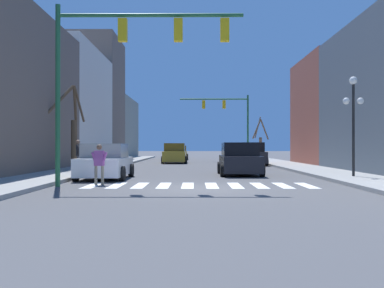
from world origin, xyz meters
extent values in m
plane|color=#4C4C4F|center=(0.00, 0.00, 0.00)|extent=(240.00, 240.00, 0.00)
cube|color=gray|center=(-6.92, 0.00, 0.07)|extent=(2.87, 90.00, 0.15)
cube|color=beige|center=(-11.35, 22.44, 4.85)|extent=(6.00, 12.78, 9.69)
cube|color=#66564C|center=(-11.35, 32.96, 6.58)|extent=(6.00, 8.26, 13.17)
cube|color=gray|center=(-11.35, 43.38, 3.85)|extent=(6.00, 12.58, 7.70)
cube|color=#934C3D|center=(11.35, 19.70, 4.21)|extent=(6.00, 9.22, 8.41)
cube|color=white|center=(-4.05, 1.31, 0.00)|extent=(0.45, 2.60, 0.01)
cube|color=white|center=(-3.15, 1.31, 0.00)|extent=(0.45, 2.60, 0.01)
cube|color=white|center=(-2.25, 1.31, 0.00)|extent=(0.45, 2.60, 0.01)
cube|color=white|center=(-1.35, 1.31, 0.00)|extent=(0.45, 2.60, 0.01)
cube|color=white|center=(-0.45, 1.31, 0.00)|extent=(0.45, 2.60, 0.01)
cube|color=white|center=(0.45, 1.31, 0.00)|extent=(0.45, 2.60, 0.01)
cube|color=white|center=(1.35, 1.31, 0.00)|extent=(0.45, 2.60, 0.01)
cube|color=white|center=(2.25, 1.31, 0.00)|extent=(0.45, 2.60, 0.01)
cube|color=white|center=(3.15, 1.31, 0.00)|extent=(0.45, 2.60, 0.01)
cube|color=white|center=(4.05, 1.31, 0.00)|extent=(0.45, 2.60, 0.01)
cylinder|color=#236038|center=(-5.24, 0.79, 3.36)|extent=(0.18, 0.18, 6.72)
cylinder|color=#236038|center=(-1.82, 0.79, 6.32)|extent=(6.84, 0.14, 0.14)
cube|color=yellow|center=(-2.84, 0.79, 5.77)|extent=(0.32, 0.28, 0.84)
cube|color=yellow|center=(-0.79, 0.79, 5.77)|extent=(0.32, 0.28, 0.84)
cube|color=yellow|center=(0.92, 0.79, 5.77)|extent=(0.32, 0.28, 0.84)
cylinder|color=#236038|center=(5.24, 29.77, 3.34)|extent=(0.18, 0.18, 6.67)
cylinder|color=#236038|center=(1.79, 29.77, 6.27)|extent=(6.90, 0.14, 0.14)
cube|color=yellow|center=(2.82, 29.77, 5.72)|extent=(0.32, 0.28, 0.84)
cube|color=yellow|center=(0.75, 29.77, 5.72)|extent=(0.32, 0.28, 0.84)
cylinder|color=black|center=(6.94, 4.44, 2.21)|extent=(0.12, 0.12, 4.11)
sphere|color=white|center=(6.94, 4.44, 4.44)|extent=(0.36, 0.36, 0.36)
sphere|color=white|center=(6.62, 4.44, 3.52)|extent=(0.31, 0.31, 0.31)
sphere|color=white|center=(7.26, 4.44, 3.52)|extent=(0.31, 0.31, 0.31)
cube|color=#A38423|center=(-1.93, 23.87, 0.61)|extent=(1.91, 4.81, 0.87)
cube|color=#594813|center=(-1.93, 23.87, 1.40)|extent=(1.75, 2.50, 0.71)
cylinder|color=black|center=(-0.95, 22.38, 0.32)|extent=(0.22, 0.64, 0.64)
cylinder|color=black|center=(-2.90, 22.38, 0.32)|extent=(0.22, 0.64, 0.64)
cylinder|color=black|center=(-0.95, 25.36, 0.32)|extent=(0.22, 0.64, 0.64)
cylinder|color=black|center=(-2.90, 25.36, 0.32)|extent=(0.22, 0.64, 0.64)
cube|color=silver|center=(4.29, 30.21, 0.57)|extent=(1.90, 4.21, 0.79)
cube|color=slate|center=(4.29, 30.21, 1.29)|extent=(1.75, 2.19, 0.65)
cylinder|color=black|center=(3.32, 31.52, 0.32)|extent=(0.22, 0.64, 0.64)
cylinder|color=black|center=(5.26, 31.52, 0.32)|extent=(0.22, 0.64, 0.64)
cylinder|color=black|center=(3.32, 28.91, 0.32)|extent=(0.22, 0.64, 0.64)
cylinder|color=black|center=(5.26, 28.91, 0.32)|extent=(0.22, 0.64, 0.64)
cube|color=white|center=(-4.26, 4.72, 0.57)|extent=(1.94, 4.32, 0.79)
cube|color=gray|center=(-4.26, 4.72, 1.28)|extent=(1.79, 2.25, 0.64)
cylinder|color=black|center=(-5.26, 6.06, 0.32)|extent=(0.22, 0.64, 0.64)
cylinder|color=black|center=(-3.27, 6.06, 0.32)|extent=(0.22, 0.64, 0.64)
cylinder|color=black|center=(-5.26, 3.38, 0.32)|extent=(0.22, 0.64, 0.64)
cylinder|color=black|center=(-3.27, 3.38, 0.32)|extent=(0.22, 0.64, 0.64)
cube|color=#A38423|center=(-1.95, 34.00, 0.56)|extent=(1.84, 4.46, 0.76)
cube|color=#594813|center=(-1.95, 34.00, 1.25)|extent=(1.70, 2.32, 0.62)
cylinder|color=black|center=(-1.00, 32.61, 0.32)|extent=(0.22, 0.64, 0.64)
cylinder|color=black|center=(-2.89, 32.61, 0.32)|extent=(0.22, 0.64, 0.64)
cylinder|color=black|center=(-1.00, 35.38, 0.32)|extent=(0.22, 0.64, 0.64)
cylinder|color=black|center=(-2.89, 35.38, 0.32)|extent=(0.22, 0.64, 0.64)
cube|color=black|center=(4.31, 19.54, 0.62)|extent=(1.85, 4.48, 0.88)
cube|color=black|center=(4.31, 19.54, 1.42)|extent=(1.71, 2.33, 0.72)
cylinder|color=black|center=(3.36, 20.93, 0.32)|extent=(0.22, 0.64, 0.64)
cylinder|color=black|center=(5.25, 20.93, 0.32)|extent=(0.22, 0.64, 0.64)
cylinder|color=black|center=(3.36, 18.16, 0.32)|extent=(0.22, 0.64, 0.64)
cylinder|color=black|center=(5.25, 18.16, 0.32)|extent=(0.22, 0.64, 0.64)
cube|color=black|center=(2.14, 7.45, 0.59)|extent=(1.89, 4.21, 0.83)
cube|color=black|center=(2.14, 7.45, 1.34)|extent=(1.74, 2.19, 0.68)
cylinder|color=black|center=(1.18, 8.75, 0.32)|extent=(0.22, 0.64, 0.64)
cylinder|color=black|center=(3.11, 8.75, 0.32)|extent=(0.22, 0.64, 0.64)
cylinder|color=black|center=(1.18, 6.14, 0.32)|extent=(0.22, 0.64, 0.64)
cylinder|color=black|center=(3.11, 6.14, 0.32)|extent=(0.22, 0.64, 0.64)
cylinder|color=#7A705B|center=(-3.99, 1.54, 0.37)|extent=(0.11, 0.11, 0.74)
cylinder|color=#7A705B|center=(-3.73, 1.48, 0.37)|extent=(0.11, 0.11, 0.74)
cube|color=#9E4C93|center=(-3.86, 1.51, 1.03)|extent=(0.40, 0.27, 0.58)
sphere|color=brown|center=(-3.86, 1.51, 1.46)|extent=(0.21, 0.21, 0.21)
cylinder|color=#9E4C93|center=(-4.06, 1.55, 0.99)|extent=(0.26, 0.13, 0.56)
cylinder|color=#9E4C93|center=(-3.65, 1.47, 0.99)|extent=(0.26, 0.13, 0.56)
cylinder|color=#4C4C51|center=(-6.43, 8.26, 0.55)|extent=(0.12, 0.12, 0.80)
cylinder|color=#4C4C51|center=(-6.50, 8.54, 0.55)|extent=(0.12, 0.12, 0.80)
cube|color=black|center=(-6.46, 8.40, 1.26)|extent=(0.31, 0.43, 0.63)
sphere|color=#8C664C|center=(-6.46, 8.40, 1.72)|extent=(0.22, 0.22, 0.22)
cylinder|color=black|center=(-6.41, 8.18, 1.22)|extent=(0.16, 0.29, 0.61)
cylinder|color=black|center=(-6.52, 8.61, 1.22)|extent=(0.16, 0.29, 0.61)
cylinder|color=brown|center=(7.25, 34.75, 1.32)|extent=(0.33, 0.33, 2.33)
cylinder|color=brown|center=(6.99, 35.10, 3.61)|extent=(0.64, 0.81, 2.43)
cylinder|color=brown|center=(7.76, 35.15, 3.40)|extent=(1.15, 0.97, 2.36)
cylinder|color=brown|center=(6.77, 34.41, 3.40)|extent=(1.11, 0.86, 2.20)
cylinder|color=brown|center=(-7.16, 10.22, 1.57)|extent=(0.36, 0.36, 2.85)
cylinder|color=brown|center=(-7.21, 10.60, 3.96)|extent=(0.25, 0.91, 2.06)
cylinder|color=brown|center=(-6.98, 10.63, 3.98)|extent=(0.49, 0.94, 2.10)
cylinder|color=brown|center=(-8.10, 9.56, 3.77)|extent=(1.93, 1.56, 2.56)
camera|label=1|loc=(-0.20, -15.70, 1.49)|focal=42.00mm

